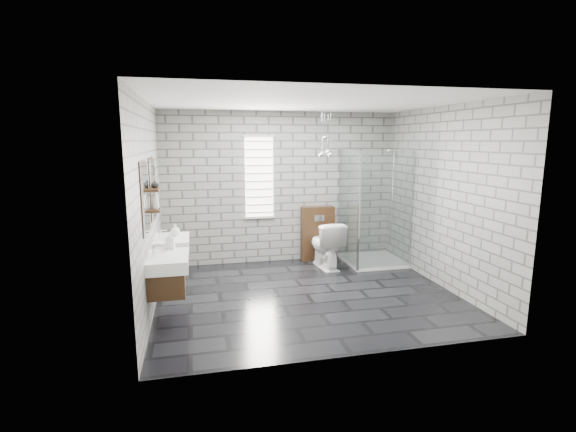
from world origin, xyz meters
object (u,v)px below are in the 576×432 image
object	(u,v)px
vanity_right	(169,244)
toilet	(326,244)
vanity_left	(165,263)
cistern_panel	(317,233)
shower_enclosure	(371,237)

from	to	relation	value
vanity_right	toilet	distance (m)	2.72
vanity_left	vanity_right	size ratio (longest dim) A/B	1.00
cistern_panel	toilet	size ratio (longest dim) A/B	1.22
vanity_left	cistern_panel	bearing A→B (deg)	41.29
shower_enclosure	cistern_panel	bearing A→B (deg)	148.27
vanity_right	cistern_panel	distance (m)	2.89
vanity_right	toilet	xyz separation A→B (m)	(2.57, 0.81, -0.35)
vanity_left	shower_enclosure	size ratio (longest dim) A/B	0.77
vanity_right	vanity_left	bearing A→B (deg)	-90.00
vanity_left	toilet	bearing A→B (deg)	34.43
cistern_panel	shower_enclosure	distance (m)	0.98
vanity_right	cistern_panel	world-z (taller)	vanity_right
vanity_right	shower_enclosure	world-z (taller)	shower_enclosure
vanity_left	shower_enclosure	bearing A→B (deg)	27.06
cistern_panel	shower_enclosure	bearing A→B (deg)	-31.73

